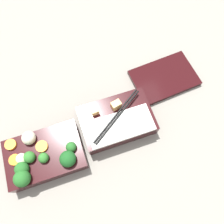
# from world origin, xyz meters

# --- Properties ---
(ground_plane) EXTENTS (3.00, 3.00, 0.00)m
(ground_plane) POSITION_xyz_m (0.00, 0.00, 0.00)
(ground_plane) COLOR gray
(bento_tray_vegetable) EXTENTS (0.21, 0.14, 0.08)m
(bento_tray_vegetable) POSITION_xyz_m (-0.11, -0.02, 0.03)
(bento_tray_vegetable) COLOR black
(bento_tray_vegetable) RESTS_ON ground_plane
(bento_tray_rice) EXTENTS (0.21, 0.14, 0.08)m
(bento_tray_rice) POSITION_xyz_m (0.12, 0.01, 0.03)
(bento_tray_rice) COLOR black
(bento_tray_rice) RESTS_ON ground_plane
(bento_lid) EXTENTS (0.21, 0.15, 0.02)m
(bento_lid) POSITION_xyz_m (0.31, 0.11, 0.01)
(bento_lid) COLOR black
(bento_lid) RESTS_ON ground_plane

